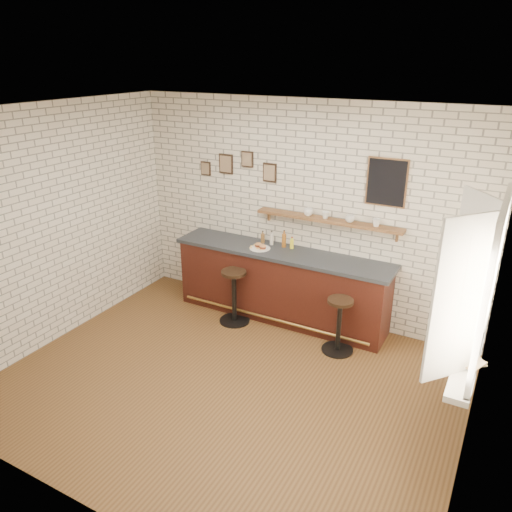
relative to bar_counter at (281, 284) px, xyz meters
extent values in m
plane|color=brown|center=(0.16, -1.70, -0.51)|extent=(5.00, 5.00, 0.00)
cube|color=#401811|center=(0.00, 0.00, -0.03)|extent=(3.00, 0.58, 0.96)
cube|color=#2D333A|center=(0.00, 0.00, 0.48)|extent=(3.10, 0.62, 0.05)
cylinder|color=olive|center=(0.00, -0.32, -0.39)|extent=(2.79, 0.04, 0.04)
cylinder|color=white|center=(-0.30, -0.07, 0.51)|extent=(0.28, 0.28, 0.01)
cylinder|color=#E8BB52|center=(-0.25, -0.05, 0.52)|extent=(0.05, 0.05, 0.00)
cylinder|color=#E8BB52|center=(-0.27, -0.08, 0.52)|extent=(0.05, 0.05, 0.00)
cylinder|color=#E8BB52|center=(-0.42, 0.00, 0.52)|extent=(0.06, 0.06, 0.00)
cylinder|color=#E8BB52|center=(-0.26, -0.02, 0.52)|extent=(0.06, 0.06, 0.00)
cylinder|color=#E8BB52|center=(-0.42, -0.11, 0.52)|extent=(0.06, 0.06, 0.00)
cylinder|color=#E8BB52|center=(-0.25, -0.06, 0.52)|extent=(0.04, 0.04, 0.00)
cylinder|color=#E8BB52|center=(-0.32, -0.11, 0.52)|extent=(0.05, 0.05, 0.00)
cylinder|color=#E8BB52|center=(-0.41, -0.13, 0.52)|extent=(0.04, 0.04, 0.00)
cylinder|color=#E8BB52|center=(-0.44, -0.06, 0.52)|extent=(0.05, 0.05, 0.00)
cylinder|color=#E8BB52|center=(-0.26, -0.12, 0.52)|extent=(0.06, 0.06, 0.00)
cylinder|color=#E8BB52|center=(-0.39, -0.04, 0.52)|extent=(0.04, 0.04, 0.00)
cylinder|color=#E8BB52|center=(-0.27, -0.08, 0.52)|extent=(0.05, 0.05, 0.00)
cylinder|color=#E8BB52|center=(-0.24, -0.04, 0.52)|extent=(0.05, 0.05, 0.00)
cylinder|color=#E8BB52|center=(-0.27, -0.07, 0.52)|extent=(0.05, 0.05, 0.00)
cylinder|color=brown|center=(-0.37, 0.15, 0.57)|extent=(0.06, 0.06, 0.14)
cylinder|color=brown|center=(-0.37, 0.15, 0.66)|extent=(0.02, 0.02, 0.03)
cylinder|color=black|center=(-0.37, 0.15, 0.68)|extent=(0.02, 0.02, 0.01)
cylinder|color=beige|center=(-0.23, 0.15, 0.58)|extent=(0.05, 0.05, 0.16)
cylinder|color=beige|center=(-0.23, 0.15, 0.68)|extent=(0.02, 0.02, 0.03)
cylinder|color=black|center=(-0.23, 0.15, 0.70)|extent=(0.02, 0.02, 0.01)
cylinder|color=#9A5518|center=(-0.04, 0.15, 0.60)|extent=(0.06, 0.06, 0.19)
cylinder|color=#9A5518|center=(-0.04, 0.15, 0.72)|extent=(0.02, 0.02, 0.04)
cylinder|color=black|center=(-0.04, 0.15, 0.74)|extent=(0.02, 0.02, 0.01)
cylinder|color=#FEF52A|center=(0.08, 0.15, 0.57)|extent=(0.05, 0.05, 0.13)
cylinder|color=#FEF52A|center=(0.08, 0.15, 0.65)|extent=(0.02, 0.02, 0.03)
cylinder|color=maroon|center=(0.08, 0.15, 0.67)|extent=(0.03, 0.03, 0.01)
cylinder|color=black|center=(-0.51, -0.43, -0.50)|extent=(0.43, 0.43, 0.02)
cylinder|color=black|center=(-0.51, -0.43, -0.13)|extent=(0.06, 0.06, 0.71)
cylinder|color=black|center=(-0.51, -0.43, 0.25)|extent=(0.41, 0.41, 0.04)
cylinder|color=black|center=(1.03, -0.45, -0.50)|extent=(0.40, 0.40, 0.02)
cylinder|color=black|center=(1.03, -0.45, -0.15)|extent=(0.06, 0.06, 0.66)
cylinder|color=black|center=(1.03, -0.45, 0.20)|extent=(0.42, 0.42, 0.04)
cube|color=brown|center=(0.56, 0.20, 0.97)|extent=(2.00, 0.18, 0.04)
cube|color=brown|center=(-0.34, 0.27, 0.89)|extent=(0.03, 0.04, 0.16)
cube|color=brown|center=(1.46, 0.27, 0.89)|extent=(0.03, 0.04, 0.16)
imported|color=white|center=(0.29, 0.20, 1.04)|extent=(0.13, 0.13, 0.10)
imported|color=white|center=(0.53, 0.20, 1.04)|extent=(0.14, 0.14, 0.09)
imported|color=white|center=(0.86, 0.20, 1.04)|extent=(0.12, 0.12, 0.09)
imported|color=white|center=(1.20, 0.20, 1.04)|extent=(0.12, 0.12, 0.10)
cube|color=black|center=(-1.04, 0.28, 1.54)|extent=(0.22, 0.02, 0.28)
cube|color=black|center=(-0.69, 0.28, 1.64)|extent=(0.18, 0.02, 0.22)
cube|color=black|center=(-0.34, 0.28, 1.49)|extent=(0.20, 0.02, 0.26)
cube|color=black|center=(-1.39, 0.28, 1.44)|extent=(0.16, 0.02, 0.20)
cube|color=black|center=(1.26, 0.28, 1.54)|extent=(0.46, 0.02, 0.56)
cube|color=white|center=(2.56, -1.40, 0.39)|extent=(0.20, 1.35, 0.06)
cube|color=white|center=(2.63, -1.40, 1.89)|extent=(0.05, 1.30, 0.06)
cube|color=white|center=(2.63, -1.40, 0.39)|extent=(0.05, 1.30, 0.06)
cube|color=white|center=(2.63, -2.00, 1.14)|extent=(0.05, 0.06, 1.50)
cube|color=white|center=(2.63, -0.80, 1.14)|extent=(0.05, 0.06, 1.50)
cube|color=white|center=(2.48, -1.70, 1.14)|extent=(0.40, 0.46, 1.46)
cube|color=white|center=(2.48, -1.10, 1.14)|extent=(0.40, 0.46, 1.46)
imported|color=tan|center=(2.54, -1.48, 0.43)|extent=(0.26, 0.28, 0.02)
imported|color=tan|center=(2.54, -1.49, 0.45)|extent=(0.24, 0.27, 0.02)
camera|label=1|loc=(2.71, -5.72, 3.00)|focal=35.00mm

